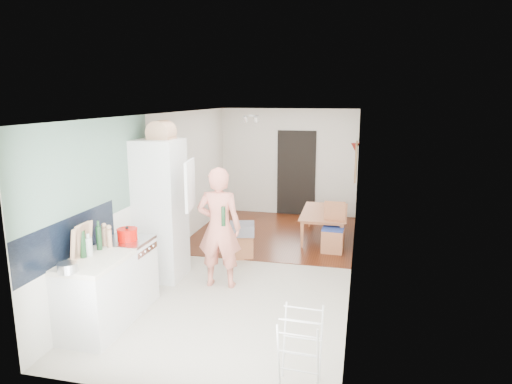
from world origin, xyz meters
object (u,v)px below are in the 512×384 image
at_px(dining_table, 326,227).
at_px(drying_rack, 300,349).
at_px(person, 219,217).
at_px(dining_chair, 333,228).
at_px(stool, 244,246).

height_order(dining_table, drying_rack, drying_rack).
bearing_deg(person, dining_chair, -132.98).
bearing_deg(dining_chair, dining_table, 105.67).
bearing_deg(dining_table, stool, 136.18).
bearing_deg(dining_table, person, 152.14).
bearing_deg(dining_table, drying_rack, -179.38).
xyz_separation_m(dining_table, drying_rack, (0.14, -4.79, 0.14)).
bearing_deg(dining_chair, stool, -155.06).
relative_size(stool, drying_rack, 0.55).
distance_m(person, stool, 1.51).
distance_m(dining_table, dining_chair, 0.84).
relative_size(person, dining_table, 1.59).
bearing_deg(dining_table, dining_chair, -167.50).
bearing_deg(stool, person, -91.65).
height_order(dining_chair, stool, dining_chair).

